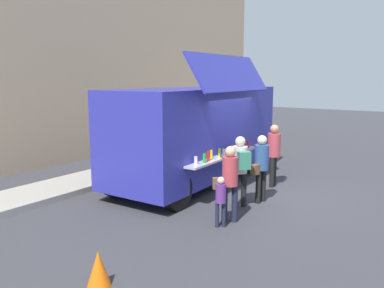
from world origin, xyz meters
TOP-DOWN VIEW (x-y plane):
  - ground_plane at (0.00, 0.00)m, footprint 60.00×60.00m
  - curb_strip at (-4.12, 4.53)m, footprint 28.00×1.60m
  - food_truck_main at (-0.12, 1.91)m, footprint 6.21×2.99m
  - traffic_cone_orange at (-5.85, -0.21)m, footprint 0.36×0.36m
  - trash_bin at (4.11, 4.23)m, footprint 0.60×0.60m
  - customer_front_ordering at (-0.80, -0.46)m, footprint 0.56×0.34m
  - customer_mid_with_backpack at (-1.44, -0.23)m, footprint 0.52×0.54m
  - customer_rear_waiting at (-2.44, -0.49)m, footprint 0.46×0.50m
  - customer_extra_browsing at (0.75, -0.13)m, footprint 0.37×0.36m
  - child_near_queue at (-2.79, -0.49)m, footprint 0.22×0.22m

SIDE VIEW (x-z plane):
  - ground_plane at x=0.00m, z-range 0.00..0.00m
  - curb_strip at x=-4.12m, z-range 0.00..0.15m
  - traffic_cone_orange at x=-5.85m, z-range 0.00..0.55m
  - trash_bin at x=4.11m, z-range 0.00..0.93m
  - child_near_queue at x=-2.79m, z-range 0.10..1.18m
  - customer_rear_waiting at x=-2.44m, z-range 0.15..1.82m
  - customer_front_ordering at x=-0.80m, z-range 0.16..1.84m
  - customer_mid_with_backpack at x=-1.44m, z-range 0.19..1.91m
  - customer_extra_browsing at x=0.75m, z-range 0.17..1.95m
  - food_truck_main at x=-0.12m, z-range -0.30..3.36m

